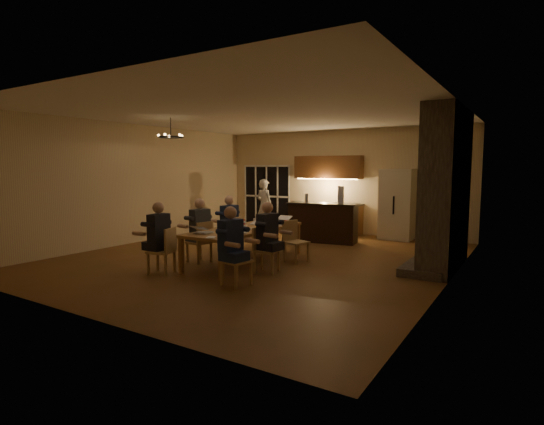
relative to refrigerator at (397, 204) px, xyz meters
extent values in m
plane|color=brown|center=(-1.90, -4.15, -1.00)|extent=(9.00, 9.00, 0.00)
cube|color=#C6AA8C|center=(-1.90, 0.37, 0.60)|extent=(8.00, 0.04, 3.20)
cube|color=#C6AA8C|center=(-5.92, -4.15, 0.60)|extent=(0.04, 9.00, 3.20)
cube|color=#C6AA8C|center=(2.12, -4.15, 0.60)|extent=(0.04, 9.00, 3.20)
cube|color=white|center=(-1.90, -4.15, 2.22)|extent=(8.00, 9.00, 0.04)
cube|color=black|center=(-4.60, 0.32, 0.05)|extent=(1.86, 0.08, 2.10)
cube|color=#645C4F|center=(1.80, -2.95, 0.60)|extent=(0.58, 2.50, 3.20)
cube|color=beige|center=(0.00, 0.00, 0.00)|extent=(0.90, 0.68, 2.00)
cube|color=#A46741|center=(-1.90, -4.73, -0.62)|extent=(1.10, 3.01, 0.75)
cube|color=black|center=(-1.59, -1.52, -0.46)|extent=(1.99, 0.94, 1.08)
imported|color=silver|center=(-3.92, -0.89, -0.16)|extent=(0.68, 0.51, 1.68)
torus|color=black|center=(-4.03, -4.75, 1.75)|extent=(0.60, 0.60, 0.03)
cylinder|color=white|center=(-2.00, -5.24, -0.20)|extent=(0.09, 0.09, 0.10)
cylinder|color=white|center=(-1.81, -4.20, -0.20)|extent=(0.08, 0.08, 0.10)
cylinder|color=white|center=(-2.24, -3.88, -0.20)|extent=(0.08, 0.08, 0.10)
cylinder|color=red|center=(-1.50, -5.98, -0.19)|extent=(0.09, 0.09, 0.12)
cylinder|color=red|center=(-2.28, -4.30, -0.19)|extent=(0.09, 0.09, 0.12)
cylinder|color=red|center=(-1.74, -3.27, -0.19)|extent=(0.09, 0.09, 0.12)
cylinder|color=#B2B2B7|center=(-1.86, -5.40, -0.19)|extent=(0.06, 0.06, 0.12)
cylinder|color=#3F0F0C|center=(-2.02, -3.30, -0.19)|extent=(0.06, 0.06, 0.12)
cylinder|color=white|center=(-1.55, -5.36, -0.24)|extent=(0.24, 0.24, 0.02)
cylinder|color=white|center=(-2.15, -5.69, -0.24)|extent=(0.26, 0.26, 0.02)
cylinder|color=white|center=(-1.48, -3.91, -0.24)|extent=(0.23, 0.23, 0.02)
cube|color=white|center=(-1.70, -6.11, -0.24)|extent=(0.22, 0.25, 0.01)
cylinder|color=#99999E|center=(-2.05, -1.62, 0.20)|extent=(0.09, 0.09, 0.24)
cube|color=silver|center=(-1.13, -1.39, 0.31)|extent=(0.17, 0.17, 0.46)
camera|label=1|loc=(3.34, -12.05, 1.03)|focal=28.00mm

